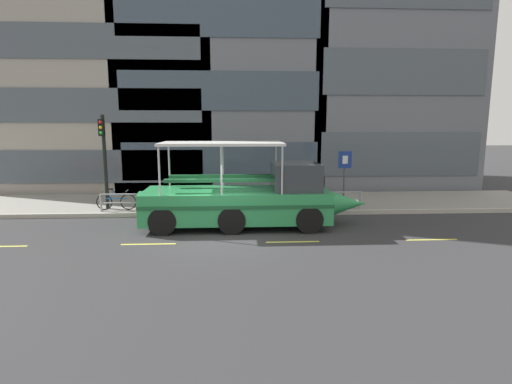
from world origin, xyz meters
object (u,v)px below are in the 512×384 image
object	(u,v)px
traffic_light_pole	(104,153)
leaned_bicycle	(116,201)
pedestrian_near_bow	(311,184)
duck_tour_boat	(249,199)
parking_sign	(345,169)

from	to	relation	value
traffic_light_pole	leaned_bicycle	xyz separation A→B (m)	(0.47, -0.24, -2.13)
traffic_light_pole	pedestrian_near_bow	size ratio (longest dim) A/B	2.44
leaned_bicycle	duck_tour_boat	bearing A→B (deg)	-23.33
duck_tour_boat	pedestrian_near_bow	size ratio (longest dim) A/B	5.18
parking_sign	leaned_bicycle	bearing A→B (deg)	-179.19
leaned_bicycle	parking_sign	bearing A→B (deg)	0.81
parking_sign	duck_tour_boat	world-z (taller)	duck_tour_boat
leaned_bicycle	pedestrian_near_bow	bearing A→B (deg)	3.74
traffic_light_pole	pedestrian_near_bow	world-z (taller)	traffic_light_pole
traffic_light_pole	parking_sign	world-z (taller)	traffic_light_pole
traffic_light_pole	leaned_bicycle	size ratio (longest dim) A/B	2.38
traffic_light_pole	duck_tour_boat	world-z (taller)	traffic_light_pole
leaned_bicycle	duck_tour_boat	world-z (taller)	duck_tour_boat
pedestrian_near_bow	traffic_light_pole	bearing A→B (deg)	-177.96
pedestrian_near_bow	leaned_bicycle	bearing A→B (deg)	-176.26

